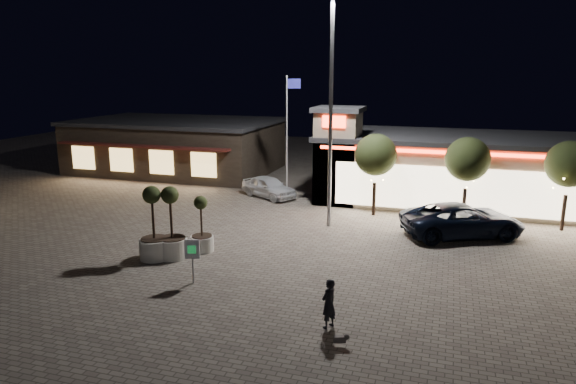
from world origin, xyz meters
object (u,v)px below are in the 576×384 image
(white_sedan, at_px, (269,187))
(planter_mid, at_px, (172,236))
(planter_left, at_px, (154,236))
(valet_sign, at_px, (192,253))
(pickup_truck, at_px, (463,220))
(pedestrian, at_px, (329,304))

(white_sedan, relative_size, planter_mid, 1.26)
(white_sedan, bearing_deg, planter_mid, -151.85)
(planter_left, bearing_deg, white_sedan, 85.47)
(planter_left, distance_m, valet_sign, 3.58)
(valet_sign, bearing_deg, pickup_truck, 42.96)
(planter_left, relative_size, planter_mid, 1.01)
(pedestrian, height_order, planter_mid, planter_mid)
(pickup_truck, xyz_separation_m, planter_left, (-13.24, -7.58, 0.19))
(planter_mid, bearing_deg, planter_left, -153.37)
(valet_sign, bearing_deg, planter_mid, 134.08)
(planter_left, xyz_separation_m, valet_sign, (2.97, -1.99, 0.23))
(planter_mid, bearing_deg, pickup_truck, 29.96)
(pickup_truck, height_order, planter_mid, planter_mid)
(white_sedan, bearing_deg, pedestrian, -124.56)
(pedestrian, bearing_deg, planter_mid, -89.59)
(pickup_truck, xyz_separation_m, planter_mid, (-12.54, -7.23, 0.17))
(pickup_truck, distance_m, planter_mid, 14.48)
(white_sedan, height_order, valet_sign, valet_sign)
(pickup_truck, bearing_deg, white_sedan, 43.51)
(white_sedan, bearing_deg, valet_sign, -142.69)
(white_sedan, relative_size, valet_sign, 2.31)
(pedestrian, bearing_deg, white_sedan, -126.35)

